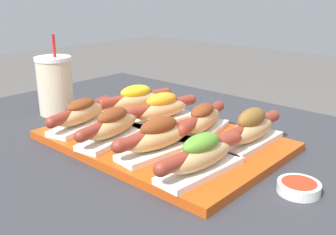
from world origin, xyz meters
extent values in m
cube|color=#CC4C14|center=(-0.05, -0.03, 0.75)|extent=(0.51, 0.35, 0.02)
cube|color=white|center=(-0.23, -0.11, 0.77)|extent=(0.10, 0.19, 0.01)
ellipsoid|color=tan|center=(-0.23, -0.11, 0.79)|extent=(0.08, 0.17, 0.04)
cylinder|color=maroon|center=(-0.23, -0.11, 0.80)|extent=(0.07, 0.20, 0.03)
sphere|color=maroon|center=(-0.21, -0.20, 0.80)|extent=(0.03, 0.03, 0.03)
sphere|color=maroon|center=(-0.25, -0.01, 0.80)|extent=(0.03, 0.03, 0.03)
ellipsoid|color=brown|center=(-0.23, -0.11, 0.81)|extent=(0.06, 0.09, 0.03)
cube|color=white|center=(-0.11, -0.11, 0.77)|extent=(0.09, 0.19, 0.01)
ellipsoid|color=tan|center=(-0.11, -0.11, 0.79)|extent=(0.07, 0.16, 0.04)
cylinder|color=maroon|center=(-0.11, -0.11, 0.80)|extent=(0.06, 0.20, 0.03)
sphere|color=maroon|center=(-0.09, -0.21, 0.80)|extent=(0.03, 0.03, 0.03)
sphere|color=maroon|center=(-0.13, -0.02, 0.80)|extent=(0.03, 0.03, 0.03)
ellipsoid|color=brown|center=(-0.11, -0.11, 0.82)|extent=(0.05, 0.09, 0.03)
cube|color=white|center=(0.01, -0.10, 0.77)|extent=(0.08, 0.19, 0.01)
ellipsoid|color=tan|center=(0.01, -0.10, 0.79)|extent=(0.06, 0.16, 0.04)
cylinder|color=maroon|center=(0.01, -0.10, 0.80)|extent=(0.05, 0.20, 0.03)
sphere|color=maroon|center=(0.00, -0.20, 0.80)|extent=(0.03, 0.03, 0.03)
sphere|color=maroon|center=(0.02, 0.00, 0.80)|extent=(0.03, 0.03, 0.03)
ellipsoid|color=brown|center=(0.01, -0.10, 0.82)|extent=(0.05, 0.09, 0.03)
cube|color=white|center=(0.13, -0.12, 0.77)|extent=(0.07, 0.18, 0.01)
ellipsoid|color=tan|center=(0.13, -0.12, 0.79)|extent=(0.06, 0.16, 0.04)
cylinder|color=maroon|center=(0.13, -0.12, 0.80)|extent=(0.04, 0.20, 0.03)
sphere|color=maroon|center=(0.12, -0.21, 0.80)|extent=(0.03, 0.03, 0.03)
sphere|color=maroon|center=(0.13, -0.02, 0.80)|extent=(0.03, 0.03, 0.03)
ellipsoid|color=#5B992D|center=(0.13, -0.12, 0.82)|extent=(0.05, 0.09, 0.03)
cube|color=white|center=(-0.21, 0.05, 0.77)|extent=(0.10, 0.19, 0.01)
ellipsoid|color=tan|center=(-0.21, 0.05, 0.79)|extent=(0.08, 0.17, 0.04)
cylinder|color=maroon|center=(-0.21, 0.05, 0.80)|extent=(0.07, 0.20, 0.03)
sphere|color=maroon|center=(-0.24, -0.04, 0.80)|extent=(0.03, 0.03, 0.03)
sphere|color=maroon|center=(-0.19, 0.15, 0.80)|extent=(0.03, 0.03, 0.03)
ellipsoid|color=yellow|center=(-0.21, 0.05, 0.82)|extent=(0.06, 0.09, 0.03)
cube|color=white|center=(-0.11, 0.04, 0.77)|extent=(0.09, 0.19, 0.01)
ellipsoid|color=tan|center=(-0.11, 0.04, 0.79)|extent=(0.07, 0.16, 0.04)
cylinder|color=maroon|center=(-0.11, 0.04, 0.80)|extent=(0.05, 0.20, 0.03)
sphere|color=maroon|center=(-0.13, -0.05, 0.80)|extent=(0.03, 0.03, 0.03)
sphere|color=maroon|center=(-0.10, 0.14, 0.80)|extent=(0.03, 0.03, 0.03)
ellipsoid|color=gold|center=(-0.11, 0.04, 0.82)|extent=(0.05, 0.09, 0.03)
cube|color=white|center=(0.01, 0.04, 0.77)|extent=(0.10, 0.19, 0.01)
ellipsoid|color=tan|center=(0.01, 0.04, 0.79)|extent=(0.08, 0.17, 0.04)
cylinder|color=maroon|center=(0.01, 0.04, 0.80)|extent=(0.07, 0.20, 0.03)
sphere|color=maroon|center=(0.03, -0.05, 0.80)|extent=(0.03, 0.03, 0.03)
sphere|color=maroon|center=(-0.01, 0.14, 0.80)|extent=(0.03, 0.03, 0.03)
ellipsoid|color=brown|center=(0.01, 0.04, 0.82)|extent=(0.06, 0.09, 0.03)
cube|color=white|center=(0.12, 0.06, 0.77)|extent=(0.06, 0.18, 0.01)
ellipsoid|color=tan|center=(0.12, 0.06, 0.79)|extent=(0.05, 0.16, 0.04)
cylinder|color=maroon|center=(0.12, 0.06, 0.80)|extent=(0.03, 0.19, 0.03)
sphere|color=maroon|center=(0.12, -0.04, 0.80)|extent=(0.03, 0.03, 0.03)
sphere|color=maroon|center=(0.12, 0.16, 0.80)|extent=(0.03, 0.03, 0.03)
ellipsoid|color=brown|center=(0.12, 0.06, 0.82)|extent=(0.04, 0.09, 0.04)
cylinder|color=white|center=(0.27, -0.03, 0.75)|extent=(0.07, 0.07, 0.02)
cylinder|color=red|center=(0.27, -0.03, 0.76)|extent=(0.06, 0.06, 0.01)
cylinder|color=beige|center=(-0.42, -0.05, 0.81)|extent=(0.09, 0.09, 0.15)
cylinder|color=white|center=(-0.42, -0.05, 0.89)|extent=(0.10, 0.10, 0.01)
cylinder|color=red|center=(-0.41, -0.05, 0.93)|extent=(0.01, 0.01, 0.06)
camera|label=1|loc=(0.51, -0.63, 1.07)|focal=42.00mm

